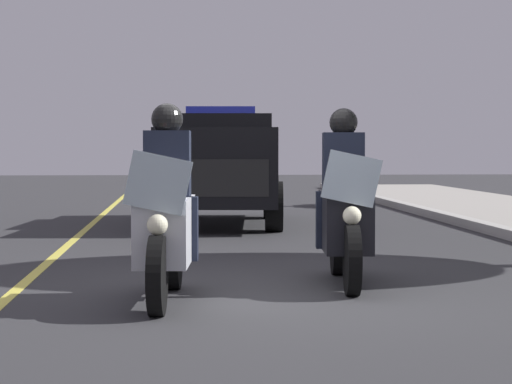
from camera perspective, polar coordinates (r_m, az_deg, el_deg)
ground_plane at (r=9.18m, az=0.27°, el=-5.77°), size 80.00×80.00×0.00m
lane_stripe_center at (r=9.28m, az=-13.87°, el=-5.74°), size 48.00×0.12×0.01m
police_motorcycle_lead_left at (r=8.62m, az=-5.20°, el=-1.65°), size 2.14×0.62×1.72m
police_motorcycle_lead_right at (r=9.70m, az=5.11°, el=-1.19°), size 2.14×0.62×1.72m
police_suv at (r=17.30m, az=-2.04°, el=1.67°), size 5.03×2.37×2.05m
cyclist_background at (r=22.82m, az=4.89°, el=1.31°), size 1.76×0.34×1.69m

